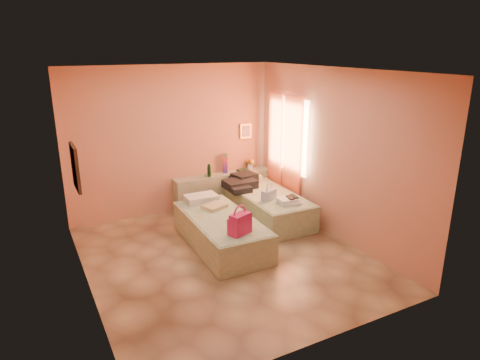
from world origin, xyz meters
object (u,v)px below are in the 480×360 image
object	(u,v)px
headboard_ledge	(223,189)
green_book	(241,170)
flower_vase	(250,163)
towel_stack	(289,201)
magenta_handbag	(240,224)
bed_left	(221,231)
water_bottle	(209,171)
blue_handbag	(269,195)
bed_right	(267,206)

from	to	relation	value
headboard_ledge	green_book	distance (m)	0.54
green_book	flower_vase	bearing A→B (deg)	-6.04
towel_stack	flower_vase	bearing A→B (deg)	83.39
flower_vase	magenta_handbag	xyz separation A→B (m)	(-1.53, -2.44, -0.12)
bed_left	water_bottle	size ratio (longest dim) A/B	7.96
blue_handbag	bed_right	bearing A→B (deg)	42.46
bed_left	flower_vase	xyz separation A→B (m)	(1.51, 1.75, 0.53)
bed_left	blue_handbag	size ratio (longest dim) A/B	6.79
magenta_handbag	towel_stack	size ratio (longest dim) A/B	0.97
magenta_handbag	water_bottle	bearing A→B (deg)	56.37
magenta_handbag	towel_stack	world-z (taller)	magenta_handbag
bed_left	flower_vase	distance (m)	2.37
water_bottle	magenta_handbag	world-z (taller)	water_bottle
headboard_ledge	green_book	bearing A→B (deg)	2.14
bed_left	flower_vase	size ratio (longest dim) A/B	7.62
headboard_ledge	water_bottle	size ratio (longest dim) A/B	8.16
water_bottle	headboard_ledge	bearing A→B (deg)	13.01
flower_vase	towel_stack	xyz separation A→B (m)	(-0.20, -1.75, -0.23)
water_bottle	flower_vase	xyz separation A→B (m)	(0.99, 0.13, 0.01)
headboard_ledge	flower_vase	bearing A→B (deg)	4.19
blue_handbag	bed_left	bearing A→B (deg)	175.74
blue_handbag	green_book	bearing A→B (deg)	61.85
bed_left	magenta_handbag	bearing A→B (deg)	-90.36
bed_right	green_book	bearing A→B (deg)	90.51
bed_right	towel_stack	bearing A→B (deg)	-84.53
bed_left	magenta_handbag	size ratio (longest dim) A/B	5.92
water_bottle	blue_handbag	world-z (taller)	water_bottle
green_book	headboard_ledge	bearing A→B (deg)	168.15
water_bottle	magenta_handbag	bearing A→B (deg)	-103.19
headboard_ledge	magenta_handbag	xyz separation A→B (m)	(-0.88, -2.40, 0.33)
green_book	magenta_handbag	world-z (taller)	magenta_handbag
flower_vase	towel_stack	bearing A→B (deg)	-96.61
green_book	blue_handbag	xyz separation A→B (m)	(-0.19, -1.40, -0.07)
bed_right	magenta_handbag	distance (m)	1.91
headboard_ledge	blue_handbag	size ratio (longest dim) A/B	6.96
flower_vase	magenta_handbag	distance (m)	2.89
headboard_ledge	towel_stack	distance (m)	1.78
water_bottle	green_book	size ratio (longest dim) A/B	1.37
headboard_ledge	water_bottle	world-z (taller)	water_bottle
headboard_ledge	blue_handbag	xyz separation A→B (m)	(0.23, -1.39, 0.27)
flower_vase	blue_handbag	bearing A→B (deg)	-106.36
green_book	flower_vase	distance (m)	0.26
green_book	flower_vase	size ratio (longest dim) A/B	0.70
water_bottle	magenta_handbag	distance (m)	2.38
water_bottle	blue_handbag	xyz separation A→B (m)	(0.57, -1.31, -0.18)
headboard_ledge	blue_handbag	distance (m)	1.43
bed_right	blue_handbag	xyz separation A→B (m)	(-0.17, -0.34, 0.34)
bed_left	water_bottle	bearing A→B (deg)	73.82
bed_left	headboard_ledge	bearing A→B (deg)	64.72
bed_left	bed_right	size ratio (longest dim) A/B	1.00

